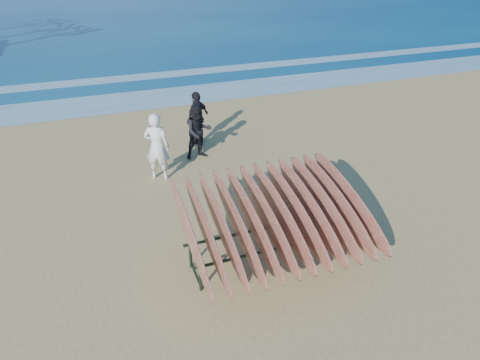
{
  "coord_description": "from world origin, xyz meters",
  "views": [
    {
      "loc": [
        -2.84,
        -6.42,
        5.1
      ],
      "look_at": [
        0.0,
        0.8,
        0.95
      ],
      "focal_mm": 32.0,
      "sensor_mm": 36.0,
      "label": 1
    }
  ],
  "objects_px": {
    "surfboard_rack": "(274,216)",
    "person_white": "(157,147)",
    "person_dark_a": "(199,132)",
    "person_dark_b": "(198,118)"
  },
  "relations": [
    {
      "from": "surfboard_rack",
      "to": "person_white",
      "type": "distance_m",
      "value": 4.22
    },
    {
      "from": "surfboard_rack",
      "to": "person_white",
      "type": "xyz_separation_m",
      "value": [
        -1.27,
        4.02,
        -0.11
      ]
    },
    {
      "from": "person_white",
      "to": "surfboard_rack",
      "type": "bearing_deg",
      "value": 136.16
    },
    {
      "from": "surfboard_rack",
      "to": "person_dark_a",
      "type": "relative_size",
      "value": 2.09
    },
    {
      "from": "surfboard_rack",
      "to": "person_dark_b",
      "type": "distance_m",
      "value": 5.89
    },
    {
      "from": "person_white",
      "to": "person_dark_a",
      "type": "height_order",
      "value": "person_white"
    },
    {
      "from": "person_white",
      "to": "person_dark_a",
      "type": "distance_m",
      "value": 1.54
    },
    {
      "from": "person_dark_a",
      "to": "person_white",
      "type": "bearing_deg",
      "value": -151.36
    },
    {
      "from": "person_dark_a",
      "to": "person_dark_b",
      "type": "bearing_deg",
      "value": 71.4
    },
    {
      "from": "surfboard_rack",
      "to": "person_white",
      "type": "bearing_deg",
      "value": 108.35
    }
  ]
}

